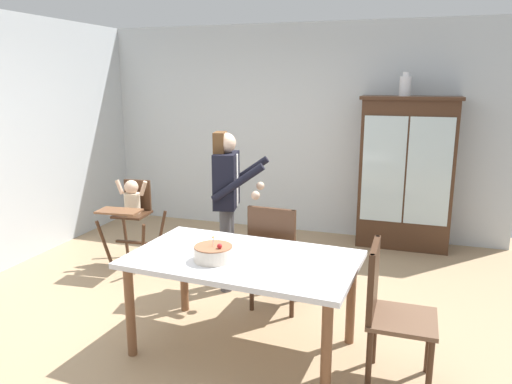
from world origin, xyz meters
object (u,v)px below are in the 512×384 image
at_px(adult_person, 227,192).
at_px(dining_chair_far_side, 275,250).
at_px(china_cabinet, 406,173).
at_px(high_chair_with_toddler, 132,207).
at_px(dining_chair_right_end, 387,304).
at_px(dining_table, 243,268).
at_px(ceramic_vase, 405,85).
at_px(birthday_cake, 213,253).

relative_size(adult_person, dining_chair_far_side, 1.59).
bearing_deg(china_cabinet, high_chair_with_toddler, -150.78).
height_order(adult_person, dining_chair_right_end, adult_person).
xyz_separation_m(high_chair_with_toddler, dining_chair_right_end, (2.77, -1.34, -0.10)).
bearing_deg(dining_table, ceramic_vase, 70.89).
height_order(china_cabinet, dining_table, china_cabinet).
height_order(high_chair_with_toddler, dining_table, high_chair_with_toddler).
distance_m(dining_chair_far_side, dining_chair_right_end, 1.26).
height_order(china_cabinet, high_chair_with_toddler, china_cabinet).
distance_m(birthday_cake, dining_chair_far_side, 0.89).
relative_size(china_cabinet, dining_chair_right_end, 1.89).
bearing_deg(china_cabinet, dining_table, -110.50).
bearing_deg(high_chair_with_toddler, adult_person, -16.52).
bearing_deg(china_cabinet, ceramic_vase, 177.20).
distance_m(china_cabinet, ceramic_vase, 1.02).
relative_size(ceramic_vase, dining_chair_far_side, 0.28).
xyz_separation_m(birthday_cake, dining_chair_far_side, (0.22, 0.83, -0.24)).
distance_m(ceramic_vase, dining_chair_far_side, 2.71).
bearing_deg(high_chair_with_toddler, dining_table, -41.00).
xyz_separation_m(china_cabinet, ceramic_vase, (-0.08, 0.00, 1.02)).
distance_m(dining_table, birthday_cake, 0.26).
relative_size(high_chair_with_toddler, adult_person, 0.62).
bearing_deg(dining_chair_far_side, ceramic_vase, -110.80).
xyz_separation_m(china_cabinet, dining_chair_far_side, (-1.01, -2.13, -0.36)).
bearing_deg(dining_chair_right_end, dining_table, 86.14).
bearing_deg(dining_table, china_cabinet, 69.50).
xyz_separation_m(adult_person, dining_chair_far_side, (0.56, -0.32, -0.41)).
xyz_separation_m(high_chair_with_toddler, birthday_cake, (1.56, -1.40, 0.14)).
distance_m(adult_person, dining_table, 1.18).
relative_size(ceramic_vase, birthday_cake, 0.96).
height_order(high_chair_with_toddler, birthday_cake, high_chair_with_toddler).
bearing_deg(dining_chair_right_end, birthday_cake, 92.97).
relative_size(adult_person, birthday_cake, 5.47).
bearing_deg(high_chair_with_toddler, china_cabinet, 24.33).
distance_m(ceramic_vase, dining_chair_right_end, 3.21).
bearing_deg(dining_chair_right_end, high_chair_with_toddler, 64.41).
distance_m(dining_table, dining_chair_right_end, 1.05).
height_order(ceramic_vase, dining_chair_right_end, ceramic_vase).
bearing_deg(birthday_cake, high_chair_with_toddler, 138.13).
distance_m(high_chair_with_toddler, birthday_cake, 2.10).
xyz_separation_m(china_cabinet, high_chair_with_toddler, (-2.79, -1.56, -0.26)).
height_order(china_cabinet, ceramic_vase, ceramic_vase).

